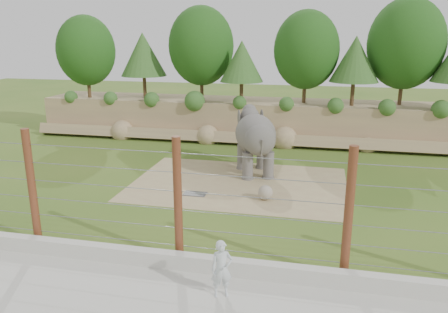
% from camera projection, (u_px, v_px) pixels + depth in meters
% --- Properties ---
extents(ground, '(90.00, 90.00, 0.00)m').
position_uv_depth(ground, '(214.00, 207.00, 18.00)').
color(ground, '#385D1B').
rests_on(ground, ground).
extents(back_embankment, '(30.00, 5.52, 8.77)m').
position_uv_depth(back_embankment, '(268.00, 80.00, 28.71)').
color(back_embankment, '#91785B').
rests_on(back_embankment, ground).
extents(dirt_patch, '(10.00, 7.00, 0.02)m').
position_uv_depth(dirt_patch, '(239.00, 184.00, 20.71)').
color(dirt_patch, '#9F825D').
rests_on(dirt_patch, ground).
extents(drain_grate, '(1.00, 0.60, 0.03)m').
position_uv_depth(drain_grate, '(195.00, 194.00, 19.34)').
color(drain_grate, '#262628').
rests_on(drain_grate, dirt_patch).
extents(elephant, '(2.89, 4.28, 3.19)m').
position_uv_depth(elephant, '(255.00, 143.00, 21.82)').
color(elephant, '#57524E').
rests_on(elephant, ground).
extents(stone_ball, '(0.63, 0.63, 0.63)m').
position_uv_depth(stone_ball, '(265.00, 193.00, 18.63)').
color(stone_ball, gray).
rests_on(stone_ball, dirt_patch).
extents(retaining_wall, '(26.00, 0.35, 0.50)m').
position_uv_depth(retaining_wall, '(174.00, 260.00, 13.23)').
color(retaining_wall, beige).
rests_on(retaining_wall, ground).
extents(walkway, '(26.00, 4.00, 0.01)m').
position_uv_depth(walkway, '(150.00, 306.00, 11.42)').
color(walkway, beige).
rests_on(walkway, ground).
extents(barrier_fence, '(20.26, 0.26, 4.00)m').
position_uv_depth(barrier_fence, '(178.00, 201.00, 13.22)').
color(barrier_fence, '#512819').
rests_on(barrier_fence, ground).
extents(zookeeper, '(0.69, 0.57, 1.61)m').
position_uv_depth(zookeeper, '(222.00, 269.00, 11.67)').
color(zookeeper, silver).
rests_on(zookeeper, walkway).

